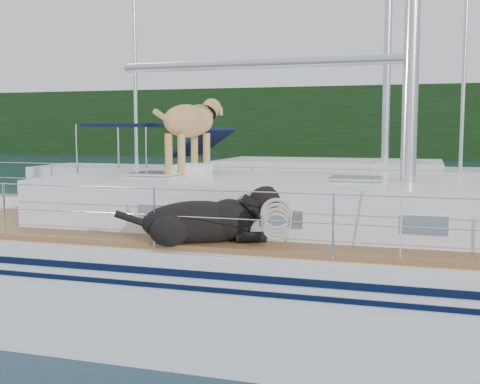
% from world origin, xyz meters
% --- Properties ---
extents(ground, '(120.00, 120.00, 0.00)m').
position_xyz_m(ground, '(0.00, 0.00, 0.00)').
color(ground, black).
rests_on(ground, ground).
extents(tree_line, '(90.00, 3.00, 6.00)m').
position_xyz_m(tree_line, '(0.00, 45.00, 3.00)').
color(tree_line, black).
rests_on(tree_line, ground).
extents(shore_bank, '(92.00, 1.00, 1.20)m').
position_xyz_m(shore_bank, '(0.00, 46.20, 0.60)').
color(shore_bank, '#595147').
rests_on(shore_bank, ground).
extents(main_sailboat, '(12.00, 3.97, 14.01)m').
position_xyz_m(main_sailboat, '(0.09, -0.00, 0.69)').
color(main_sailboat, white).
rests_on(main_sailboat, ground).
extents(neighbor_sailboat, '(11.00, 3.50, 13.30)m').
position_xyz_m(neighbor_sailboat, '(-0.35, 6.18, 0.63)').
color(neighbor_sailboat, white).
rests_on(neighbor_sailboat, ground).
extents(bg_boat_west, '(8.00, 3.00, 11.65)m').
position_xyz_m(bg_boat_west, '(-8.00, 14.00, 0.45)').
color(bg_boat_west, white).
rests_on(bg_boat_west, ground).
extents(bg_boat_center, '(7.20, 3.00, 11.65)m').
position_xyz_m(bg_boat_center, '(4.00, 16.00, 0.45)').
color(bg_boat_center, white).
rests_on(bg_boat_center, ground).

